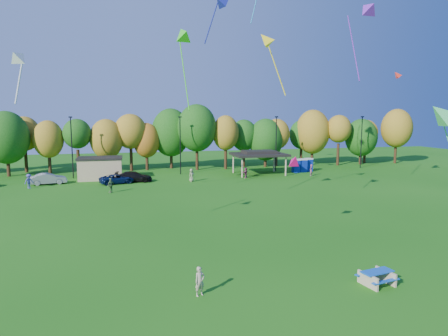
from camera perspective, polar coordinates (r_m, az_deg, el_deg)
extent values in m
plane|color=#19600F|center=(24.90, 2.20, -14.34)|extent=(160.00, 160.00, 0.00)
cylinder|color=black|center=(68.98, -28.45, 0.40)|extent=(0.50, 0.50, 3.56)
ellipsoid|color=#144C0F|center=(68.65, -28.67, 3.85)|extent=(6.62, 6.62, 8.00)
cylinder|color=black|center=(72.50, -26.43, 0.92)|extent=(0.50, 0.50, 3.79)
ellipsoid|color=olive|center=(72.19, -26.63, 4.41)|extent=(4.94, 4.94, 5.58)
cylinder|color=black|center=(68.58, -23.63, 0.55)|extent=(0.50, 0.50, 3.34)
ellipsoid|color=olive|center=(68.25, -23.80, 3.80)|extent=(4.61, 4.61, 5.88)
cylinder|color=black|center=(67.80, -20.09, 0.86)|extent=(0.50, 0.50, 3.82)
ellipsoid|color=#144C0F|center=(67.46, -20.26, 4.61)|extent=(4.43, 4.43, 4.73)
cylinder|color=black|center=(68.15, -16.33, 0.81)|extent=(0.50, 0.50, 3.25)
ellipsoid|color=olive|center=(67.83, -16.44, 3.99)|extent=(5.33, 5.33, 6.53)
cylinder|color=black|center=(68.63, -13.11, 1.26)|extent=(0.50, 0.50, 3.96)
ellipsoid|color=olive|center=(68.29, -13.22, 5.12)|extent=(5.31, 5.31, 5.82)
cylinder|color=black|center=(69.04, -10.94, 0.97)|extent=(0.50, 0.50, 3.05)
ellipsoid|color=#995914|center=(68.73, -11.01, 3.92)|extent=(4.54, 4.54, 5.87)
cylinder|color=black|center=(70.53, -7.54, 1.48)|extent=(0.50, 0.50, 3.77)
ellipsoid|color=#144C0F|center=(70.21, -7.60, 5.05)|extent=(6.69, 6.69, 8.35)
cylinder|color=black|center=(68.14, -3.88, 1.53)|extent=(0.50, 0.50, 4.28)
ellipsoid|color=#144C0F|center=(67.80, -3.91, 5.73)|extent=(6.64, 6.64, 8.01)
cylinder|color=black|center=(68.90, 0.24, 1.40)|extent=(0.50, 0.50, 3.76)
ellipsoid|color=olive|center=(68.56, 0.24, 5.04)|extent=(4.49, 4.49, 6.02)
cylinder|color=black|center=(71.90, 2.82, 1.51)|extent=(0.50, 0.50, 3.43)
ellipsoid|color=#144C0F|center=(71.59, 2.85, 4.70)|extent=(4.77, 4.77, 5.63)
cylinder|color=black|center=(72.33, 5.92, 1.33)|extent=(0.50, 0.50, 2.95)
ellipsoid|color=#144C0F|center=(72.04, 5.96, 4.05)|extent=(6.14, 6.14, 7.54)
cylinder|color=black|center=(73.53, 7.47, 1.63)|extent=(0.50, 0.50, 3.52)
ellipsoid|color=olive|center=(73.23, 7.52, 4.83)|extent=(4.78, 4.78, 5.53)
cylinder|color=black|center=(77.29, 10.94, 1.79)|extent=(0.50, 0.50, 3.39)
ellipsoid|color=#144C0F|center=(77.00, 11.01, 4.72)|extent=(4.54, 4.54, 5.46)
cylinder|color=black|center=(76.83, 12.45, 1.84)|extent=(0.50, 0.50, 3.72)
ellipsoid|color=olive|center=(76.54, 12.55, 5.07)|extent=(6.32, 6.32, 8.24)
cylinder|color=black|center=(77.13, 15.96, 1.88)|extent=(0.50, 0.50, 4.06)
ellipsoid|color=olive|center=(76.82, 16.09, 5.39)|extent=(4.50, 4.50, 5.13)
cylinder|color=black|center=(80.28, 18.90, 1.61)|extent=(0.50, 0.50, 3.05)
ellipsoid|color=#144C0F|center=(80.01, 19.01, 4.15)|extent=(5.97, 5.97, 7.05)
cylinder|color=black|center=(82.59, 19.44, 1.92)|extent=(0.50, 0.50, 3.55)
ellipsoid|color=olive|center=(82.31, 19.57, 4.79)|extent=(4.60, 4.60, 4.99)
cylinder|color=black|center=(84.27, 23.28, 2.01)|extent=(0.50, 0.50, 4.07)
ellipsoid|color=olive|center=(83.99, 23.45, 5.24)|extent=(5.83, 5.83, 7.42)
cylinder|color=black|center=(62.80, -20.90, 2.70)|extent=(0.16, 0.16, 9.00)
cube|color=black|center=(62.61, -21.09, 6.80)|extent=(0.50, 0.25, 0.18)
cylinder|color=black|center=(62.93, -6.26, 3.16)|extent=(0.16, 0.16, 9.00)
cube|color=black|center=(62.74, -6.32, 7.26)|extent=(0.50, 0.25, 0.18)
cylinder|color=black|center=(66.99, 7.44, 3.41)|extent=(0.16, 0.16, 9.00)
cube|color=black|center=(66.82, 7.51, 7.26)|extent=(0.50, 0.25, 0.18)
cylinder|color=black|center=(74.35, 19.02, 3.46)|extent=(0.16, 0.16, 9.00)
cube|color=black|center=(74.20, 19.17, 6.93)|extent=(0.50, 0.25, 0.18)
cube|color=tan|center=(60.77, -17.24, -0.14)|extent=(6.00, 4.00, 3.00)
cube|color=black|center=(60.58, -17.30, 1.39)|extent=(6.30, 4.30, 0.25)
cylinder|color=tan|center=(59.67, 2.62, 0.06)|extent=(0.24, 0.24, 3.00)
cylinder|color=tan|center=(62.03, 8.82, 0.27)|extent=(0.24, 0.24, 3.00)
cylinder|color=tan|center=(64.44, 1.34, 0.62)|extent=(0.24, 0.24, 3.00)
cylinder|color=tan|center=(66.63, 7.16, 0.80)|extent=(0.24, 0.24, 3.00)
cube|color=black|center=(62.92, 5.03, 1.94)|extent=(8.20, 6.20, 0.35)
cube|color=black|center=(62.88, 5.03, 2.30)|extent=(5.00, 3.50, 0.45)
cube|color=#0B2393|center=(66.04, 10.25, 0.24)|extent=(1.10, 1.10, 2.00)
cube|color=silver|center=(65.91, 10.27, 1.18)|extent=(1.15, 1.15, 0.18)
cube|color=#0B2393|center=(66.74, 11.21, 0.29)|extent=(1.10, 1.10, 2.00)
cube|color=silver|center=(66.62, 11.23, 1.22)|extent=(1.15, 1.15, 0.18)
cube|color=#0B2393|center=(67.86, 11.98, 0.39)|extent=(1.10, 1.10, 2.00)
cube|color=silver|center=(67.73, 12.00, 1.30)|extent=(1.15, 1.15, 0.18)
cube|color=tan|center=(23.86, 19.85, -14.86)|extent=(0.39, 1.46, 0.73)
cube|color=tan|center=(24.74, 22.10, -14.14)|extent=(0.39, 1.46, 0.73)
cube|color=blue|center=(24.15, 21.05, -13.63)|extent=(1.93, 1.08, 0.06)
cube|color=blue|center=(23.87, 22.12, -14.75)|extent=(1.84, 0.58, 0.05)
cube|color=blue|center=(24.67, 19.94, -13.90)|extent=(1.84, 0.58, 0.05)
imported|color=tan|center=(21.43, -3.48, -15.85)|extent=(0.66, 0.56, 1.55)
imported|color=gray|center=(58.80, -23.79, -1.42)|extent=(4.87, 2.54, 1.53)
imported|color=#0C1C49|center=(56.29, -15.05, -1.52)|extent=(5.06, 3.35, 1.29)
imported|color=black|center=(57.24, -12.74, -1.22)|extent=(5.26, 2.73, 1.46)
imported|color=#A54E7F|center=(62.68, 12.32, -0.30)|extent=(0.74, 0.78, 1.79)
imported|color=#567346|center=(49.97, -15.88, -2.38)|extent=(1.04, 1.08, 1.80)
imported|color=gray|center=(56.19, -4.66, -1.03)|extent=(1.06, 0.97, 1.82)
imported|color=#963E62|center=(59.35, 3.12, -0.66)|extent=(1.39, 1.40, 1.61)
imported|color=#544EAD|center=(56.56, -26.09, -1.70)|extent=(1.35, 1.33, 1.86)
cone|color=purple|center=(47.23, 19.73, 20.66)|extent=(1.90, 2.45, 2.41)
cylinder|color=purple|center=(48.58, 18.01, 16.02)|extent=(0.23, 2.83, 7.55)
cone|color=navy|center=(37.77, 0.14, 22.75)|extent=(2.02, 1.74, 1.73)
cylinder|color=navy|center=(37.42, -1.82, 20.06)|extent=(1.43, 0.53, 3.79)
cone|color=#D20B65|center=(29.99, 10.02, 1.08)|extent=(0.98, 1.30, 1.26)
cone|color=#43BF5F|center=(36.50, 28.51, 6.80)|extent=(3.10, 2.66, 2.63)
cone|color=yellow|center=(35.32, 5.85, 17.81)|extent=(2.06, 1.88, 1.65)
cylinder|color=yellow|center=(36.10, 7.46, 13.96)|extent=(1.64, 0.93, 4.73)
cone|color=#31CB1B|center=(35.93, -5.93, 18.55)|extent=(1.84, 2.24, 1.99)
cylinder|color=#31CB1B|center=(37.55, -5.69, 13.21)|extent=(0.58, 2.46, 6.61)
cone|color=silver|center=(27.23, -27.12, 13.98)|extent=(1.38, 1.55, 1.31)
cylinder|color=silver|center=(27.98, -27.23, 11.00)|extent=(0.50, 1.08, 2.85)
cylinder|color=#2095CE|center=(49.93, 4.65, 22.86)|extent=(1.82, 1.31, 5.67)
cone|color=red|center=(57.85, 23.45, 12.14)|extent=(1.59, 1.38, 1.31)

